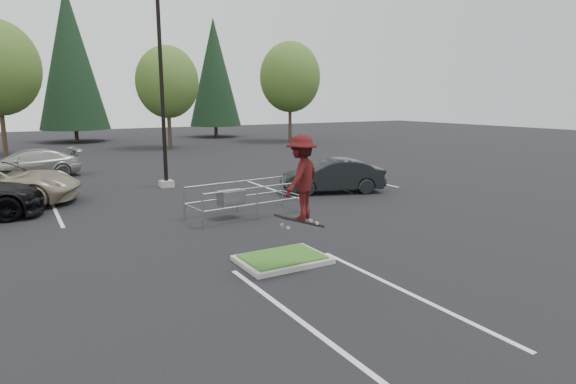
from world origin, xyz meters
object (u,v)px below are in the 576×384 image
conif_c (214,73)px  cart_corral (235,197)px  conif_b (70,58)px  light_pole (162,88)px  car_far_silver (28,164)px  skateboarder (300,178)px  car_r_charc (332,176)px  decid_c (167,84)px  decid_d (290,79)px

conif_c → cart_corral: bearing=-110.8°
conif_b → conif_c: bearing=-4.1°
light_pole → conif_c: conif_c is taller
conif_b → car_far_silver: size_ratio=2.81×
skateboarder → conif_c: bearing=-142.3°
skateboarder → car_r_charc: 10.49m
car_r_charc → conif_c: bearing=-172.5°
conif_c → skateboarder: bearing=-109.2°
conif_c → cart_corral: (-13.13, -34.62, -6.11)m
skateboarder → car_far_silver: size_ratio=0.43×
cart_corral → car_far_silver: bearing=108.6°
conif_b → car_far_silver: conif_b is taller
conif_b → skateboarder: conif_b is taller
conif_b → car_far_silver: bearing=-102.5°
conif_b → car_far_silver: 24.12m
cart_corral → decid_c: bearing=72.9°
decid_c → car_far_silver: decid_c is taller
light_pole → conif_c: 30.72m
light_pole → decid_d: bearing=46.3°
decid_c → conif_b: size_ratio=0.58×
decid_c → car_r_charc: (0.51, -22.83, -4.51)m
light_pole → skateboarder: (-0.60, -13.00, -2.24)m
conif_c → car_r_charc: (-7.50, -32.50, -6.11)m
conif_c → car_far_silver: conif_c is taller
conif_b → skateboarder: 41.87m
car_r_charc → car_far_silver: (-11.50, 11.00, 0.01)m
car_r_charc → light_pole: bearing=-109.4°
decid_c → car_far_silver: bearing=-132.9°
conif_b → skateboarder: size_ratio=6.53×
decid_d → conif_b: bearing=150.5°
cart_corral → car_r_charc: (5.63, 2.12, -0.00)m
car_r_charc → decid_d: bearing=174.2°
decid_d → conif_c: size_ratio=0.75×
decid_c → conif_b: bearing=119.3°
conif_b → skateboarder: (-0.10, -41.50, -5.53)m
decid_d → conif_c: (-3.99, 9.17, 0.94)m
light_pole → car_r_charc: (6.00, -5.00, -3.82)m
decid_c → cart_corral: size_ratio=1.96×
light_pole → decid_c: size_ratio=1.21×
decid_c → car_r_charc: bearing=-88.7°
conif_b → car_far_silver: (-5.00, -22.50, -7.10)m
conif_c → car_far_silver: size_ratio=2.42×
conif_c → skateboarder: 43.12m
decid_d → skateboarder: bearing=-120.0°
decid_c → skateboarder: (-6.09, -30.83, -2.93)m
decid_d → light_pole: bearing=-133.7°
cart_corral → car_far_silver: car_far_silver is taller
decid_c → light_pole: bearing=-107.1°
light_pole → decid_c: bearing=72.9°
conif_b → decid_d: bearing=-29.5°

